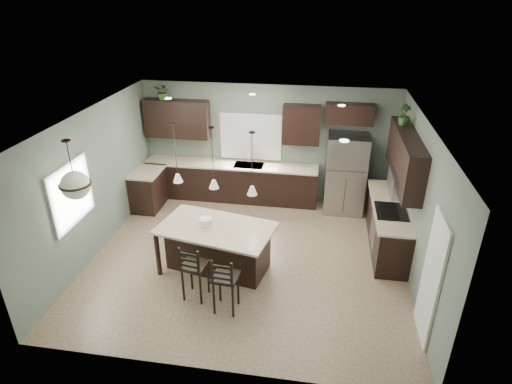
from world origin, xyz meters
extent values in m
plane|color=#9E8466|center=(0.00, 0.00, 0.00)|extent=(6.00, 6.00, 0.00)
cube|color=white|center=(2.98, -1.55, 1.02)|extent=(0.04, 0.82, 2.04)
cube|color=white|center=(-0.40, 2.73, 1.55)|extent=(1.35, 0.02, 1.00)
cube|color=white|center=(-2.98, -0.80, 1.55)|extent=(0.02, 1.10, 1.00)
cube|color=black|center=(-2.70, 1.70, 0.45)|extent=(0.60, 0.90, 0.90)
cube|color=beige|center=(-2.68, 1.70, 0.92)|extent=(0.66, 0.96, 0.04)
cube|color=black|center=(-0.85, 2.45, 0.45)|extent=(4.20, 0.60, 0.90)
cube|color=beige|center=(-0.85, 2.43, 0.92)|extent=(4.20, 0.66, 0.04)
cube|color=gray|center=(-0.40, 2.43, 0.94)|extent=(0.70, 0.45, 0.01)
cylinder|color=silver|center=(-0.40, 2.40, 1.08)|extent=(0.02, 0.02, 0.28)
cube|color=black|center=(-2.15, 2.58, 1.95)|extent=(1.55, 0.34, 0.90)
cube|color=black|center=(0.80, 2.58, 1.95)|extent=(0.85, 0.34, 0.90)
cube|color=black|center=(1.85, 2.58, 2.25)|extent=(1.05, 0.34, 0.45)
cube|color=black|center=(2.70, 0.87, 0.45)|extent=(0.60, 2.35, 0.90)
cube|color=beige|center=(2.68, 0.87, 0.92)|extent=(0.66, 2.35, 0.04)
cube|color=black|center=(2.68, 0.60, 0.94)|extent=(0.58, 0.75, 0.02)
cube|color=gray|center=(2.40, 0.60, 0.45)|extent=(0.01, 0.72, 0.60)
cube|color=black|center=(2.83, 0.87, 1.95)|extent=(0.34, 2.35, 0.90)
cube|color=gray|center=(2.78, 0.60, 1.55)|extent=(0.40, 0.75, 0.40)
cube|color=#929199|center=(1.87, 2.29, 0.93)|extent=(0.90, 0.74, 1.85)
cube|color=black|center=(-0.49, -0.47, 0.46)|extent=(2.22, 1.54, 0.92)
cylinder|color=white|center=(-0.68, -0.43, 0.99)|extent=(0.24, 0.24, 0.14)
cube|color=black|center=(-0.66, -1.28, 0.54)|extent=(0.46, 0.46, 1.08)
cube|color=black|center=(-0.09, -1.50, 0.53)|extent=(0.42, 0.42, 1.07)
imported|color=#335424|center=(-2.43, 2.55, 2.59)|extent=(0.42, 0.39, 0.39)
imported|color=#2B5224|center=(2.80, 1.42, 2.60)|extent=(0.26, 0.26, 0.40)
plane|color=slate|center=(0.00, 2.75, 1.40)|extent=(6.00, 0.00, 6.00)
plane|color=slate|center=(0.00, -2.75, 1.40)|extent=(6.00, 0.00, 6.00)
plane|color=slate|center=(-3.00, 0.00, 1.40)|extent=(0.00, 5.50, 5.50)
plane|color=slate|center=(3.00, 0.00, 1.40)|extent=(0.00, 5.50, 5.50)
plane|color=white|center=(0.00, 0.00, 2.80)|extent=(6.00, 6.00, 0.00)
camera|label=1|loc=(1.26, -6.86, 4.88)|focal=30.00mm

